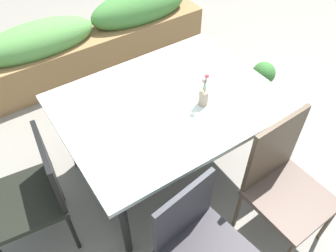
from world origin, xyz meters
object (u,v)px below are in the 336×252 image
object	(u,v)px
chair_near_left	(200,242)
flower_vase	(204,93)
chair_end_left	(33,191)
chair_near_right	(283,181)
planter_box	(95,39)
potted_plant	(262,80)
dining_table	(168,107)

from	to	relation	value
chair_near_left	flower_vase	distance (m)	0.95
chair_end_left	flower_vase	world-z (taller)	flower_vase
chair_near_right	planter_box	distance (m)	2.49
flower_vase	potted_plant	bearing A→B (deg)	20.14
potted_plant	chair_end_left	bearing A→B (deg)	-173.61
flower_vase	chair_near_right	bearing A→B (deg)	-77.57
planter_box	potted_plant	distance (m)	1.81
chair_near_left	planter_box	size ratio (longest dim) A/B	0.34
chair_near_right	planter_box	bearing A→B (deg)	-88.14
dining_table	chair_end_left	size ratio (longest dim) A/B	1.68
chair_end_left	chair_near_right	distance (m)	1.59
chair_near_right	flower_vase	size ratio (longest dim) A/B	3.68
chair_near_left	chair_near_right	bearing A→B (deg)	172.77
chair_end_left	chair_near_left	world-z (taller)	chair_end_left
dining_table	planter_box	bearing A→B (deg)	84.58
dining_table	chair_near_left	world-z (taller)	chair_near_left
potted_plant	chair_near_right	bearing A→B (deg)	-131.76
chair_near_left	planter_box	distance (m)	2.54
chair_near_left	potted_plant	xyz separation A→B (m)	(1.65, 1.10, -0.28)
potted_plant	planter_box	bearing A→B (deg)	129.61
flower_vase	planter_box	xyz separation A→B (m)	(-0.03, 1.80, -0.51)
chair_near_right	potted_plant	distance (m)	1.49
potted_plant	flower_vase	bearing A→B (deg)	-159.86
dining_table	chair_near_right	world-z (taller)	chair_near_right
flower_vase	planter_box	size ratio (longest dim) A/B	0.10
dining_table	planter_box	world-z (taller)	dining_table
chair_end_left	potted_plant	xyz separation A→B (m)	(2.33, 0.26, -0.31)
chair_near_left	potted_plant	world-z (taller)	chair_near_left
chair_near_right	chair_near_left	distance (m)	0.68
chair_end_left	flower_vase	xyz separation A→B (m)	(1.21, -0.15, 0.34)
chair_near_left	flower_vase	size ratio (longest dim) A/B	3.22
chair_end_left	planter_box	distance (m)	2.04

